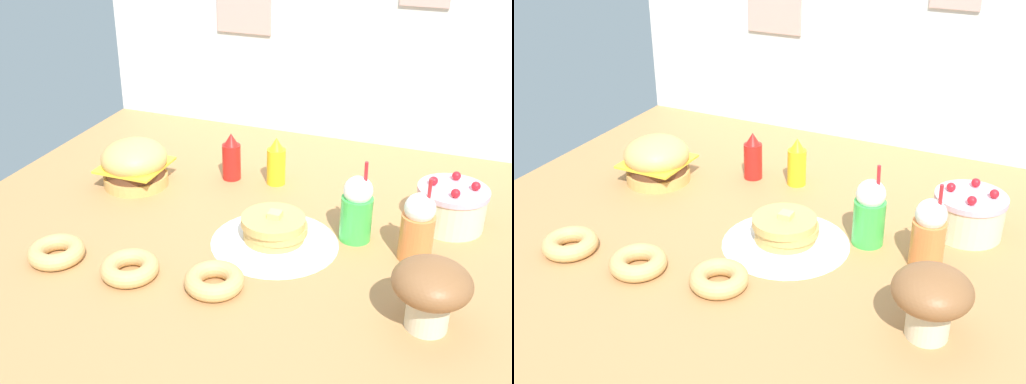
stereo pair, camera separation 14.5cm
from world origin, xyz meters
The scene contains 14 objects.
ground_plane centered at (0.00, 0.00, -0.01)m, with size 2.16×1.90×0.02m, color #B27F4C.
back_wall centered at (0.00, 0.95, 0.53)m, with size 2.16×0.04×1.06m.
doily_mat centered at (0.07, -0.01, 0.00)m, with size 0.42×0.42×0.00m, color white.
burger centered at (-0.57, 0.20, 0.09)m, with size 0.25×0.25×0.18m.
pancake_stack centered at (0.07, -0.01, 0.04)m, with size 0.32×0.32×0.11m.
layer_cake centered at (0.59, 0.31, 0.07)m, with size 0.24×0.24×0.17m.
ketchup_bottle centered at (-0.25, 0.38, 0.09)m, with size 0.07×0.07×0.19m.
mustard_bottle centered at (-0.07, 0.40, 0.09)m, with size 0.07×0.07×0.19m.
cream_soda_cup centered at (0.31, 0.11, 0.11)m, with size 0.10×0.10×0.28m.
orange_float_cup centered at (0.51, 0.06, 0.11)m, with size 0.10×0.10×0.28m.
donut_pink_glaze centered at (-0.53, -0.35, 0.03)m, with size 0.18×0.18×0.05m.
donut_chocolate centered at (-0.27, -0.34, 0.03)m, with size 0.18×0.18×0.05m.
donut_vanilla centered at (-0.01, -0.31, 0.03)m, with size 0.18×0.18×0.05m.
mushroom_stool centered at (0.59, -0.26, 0.12)m, with size 0.21×0.21×0.20m.
Camera 2 is at (0.78, -1.61, 1.09)m, focal length 44.28 mm.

